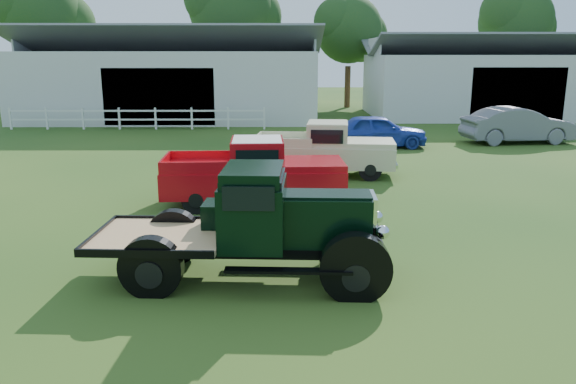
{
  "coord_description": "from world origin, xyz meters",
  "views": [
    {
      "loc": [
        0.12,
        -11.05,
        4.08
      ],
      "look_at": [
        0.2,
        1.2,
        1.05
      ],
      "focal_mm": 35.0,
      "sensor_mm": 36.0,
      "label": 1
    }
  ],
  "objects_px": {
    "vintage_flatbed": "(248,224)",
    "misc_car_grey": "(518,125)",
    "white_pickup": "(324,149)",
    "red_pickup": "(254,172)",
    "misc_car_blue": "(378,131)"
  },
  "relations": [
    {
      "from": "white_pickup",
      "to": "misc_car_blue",
      "type": "height_order",
      "value": "white_pickup"
    },
    {
      "from": "red_pickup",
      "to": "white_pickup",
      "type": "distance_m",
      "value": 4.49
    },
    {
      "from": "vintage_flatbed",
      "to": "white_pickup",
      "type": "relative_size",
      "value": 1.09
    },
    {
      "from": "red_pickup",
      "to": "misc_car_grey",
      "type": "relative_size",
      "value": 1.01
    },
    {
      "from": "white_pickup",
      "to": "misc_car_grey",
      "type": "height_order",
      "value": "white_pickup"
    },
    {
      "from": "vintage_flatbed",
      "to": "red_pickup",
      "type": "relative_size",
      "value": 1.05
    },
    {
      "from": "vintage_flatbed",
      "to": "red_pickup",
      "type": "bearing_deg",
      "value": 94.53
    },
    {
      "from": "misc_car_blue",
      "to": "vintage_flatbed",
      "type": "bearing_deg",
      "value": 162.34
    },
    {
      "from": "misc_car_blue",
      "to": "misc_car_grey",
      "type": "bearing_deg",
      "value": -80.31
    },
    {
      "from": "white_pickup",
      "to": "vintage_flatbed",
      "type": "bearing_deg",
      "value": -96.77
    },
    {
      "from": "vintage_flatbed",
      "to": "misc_car_grey",
      "type": "xyz_separation_m",
      "value": [
        11.56,
        16.27,
        -0.23
      ]
    },
    {
      "from": "red_pickup",
      "to": "misc_car_blue",
      "type": "xyz_separation_m",
      "value": [
        5.02,
        9.88,
        -0.2
      ]
    },
    {
      "from": "vintage_flatbed",
      "to": "misc_car_blue",
      "type": "distance_m",
      "value": 15.89
    },
    {
      "from": "white_pickup",
      "to": "misc_car_blue",
      "type": "bearing_deg",
      "value": 70.47
    },
    {
      "from": "red_pickup",
      "to": "misc_car_grey",
      "type": "height_order",
      "value": "red_pickup"
    }
  ]
}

